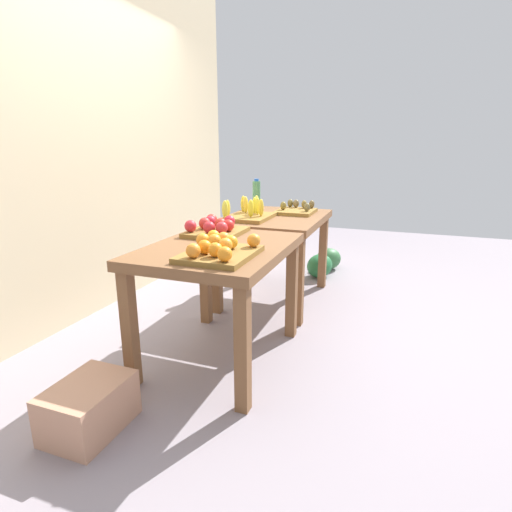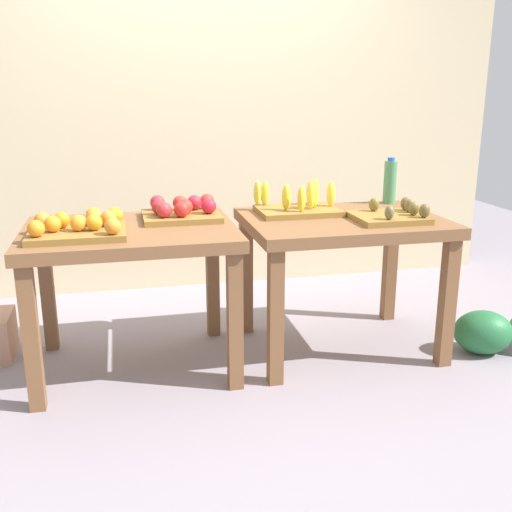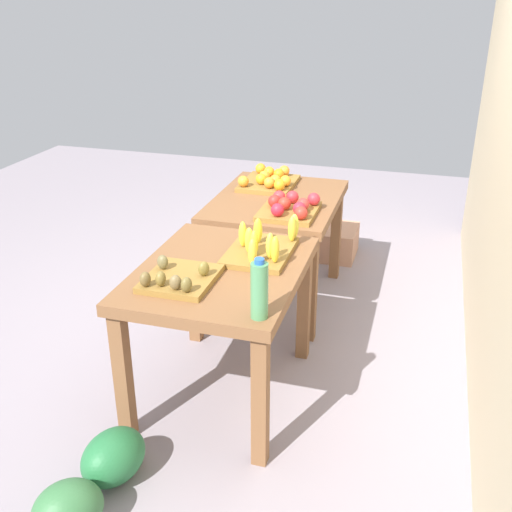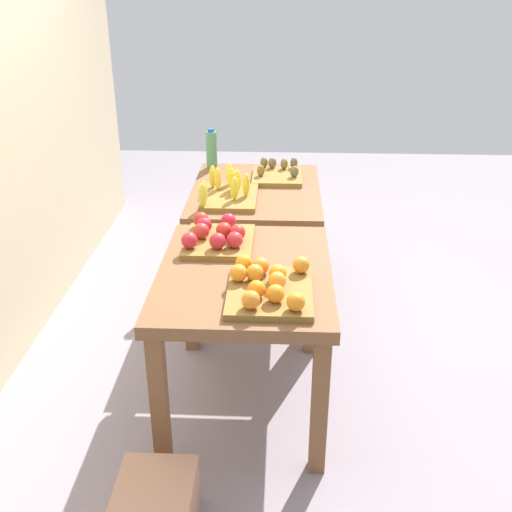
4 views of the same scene
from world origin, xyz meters
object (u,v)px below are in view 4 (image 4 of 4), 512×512
at_px(orange_bin, 268,286).
at_px(water_bottle, 212,150).
at_px(banana_crate, 228,192).
at_px(apple_bin, 217,236).
at_px(display_table_left, 245,290).
at_px(kiwi_bin, 277,174).
at_px(display_table_right, 256,205).
at_px(watermelon_pile, 295,227).

height_order(orange_bin, water_bottle, water_bottle).
xyz_separation_m(orange_bin, banana_crate, (1.15, 0.27, 0.01)).
height_order(apple_bin, banana_crate, banana_crate).
xyz_separation_m(display_table_left, kiwi_bin, (1.34, -0.13, 0.14)).
relative_size(display_table_right, banana_crate, 2.33).
height_order(orange_bin, kiwi_bin, orange_bin).
bearing_deg(apple_bin, banana_crate, 0.26).
xyz_separation_m(orange_bin, apple_bin, (0.51, 0.27, 0.00)).
bearing_deg(kiwi_bin, display_table_right, 148.94).
distance_m(water_bottle, watermelon_pile, 1.08).
bearing_deg(display_table_left, kiwi_bin, -5.62).
bearing_deg(water_bottle, display_table_left, -168.18).
bearing_deg(display_table_left, orange_bin, -153.76).
bearing_deg(apple_bin, water_bottle, 7.48).
height_order(kiwi_bin, watermelon_pile, kiwi_bin).
distance_m(banana_crate, kiwi_bin, 0.51).
relative_size(orange_bin, banana_crate, 0.99).
relative_size(display_table_left, apple_bin, 2.57).
distance_m(orange_bin, water_bottle, 1.82).
bearing_deg(watermelon_pile, apple_bin, 166.05).
bearing_deg(display_table_left, watermelon_pile, -7.79).
bearing_deg(display_table_right, watermelon_pile, -17.17).
bearing_deg(banana_crate, orange_bin, -166.66).
bearing_deg(display_table_left, display_table_right, 0.00).
xyz_separation_m(water_bottle, watermelon_pile, (0.47, -0.60, -0.76)).
relative_size(display_table_right, orange_bin, 2.36).
bearing_deg(apple_bin, display_table_left, -150.48).
relative_size(display_table_right, watermelon_pile, 1.51).
xyz_separation_m(kiwi_bin, watermelon_pile, (0.67, -0.14, -0.66)).
relative_size(orange_bin, apple_bin, 1.09).
bearing_deg(display_table_right, apple_bin, 169.54).
distance_m(orange_bin, banana_crate, 1.18).
relative_size(kiwi_bin, water_bottle, 1.32).
height_order(display_table_right, watermelon_pile, display_table_right).
distance_m(banana_crate, water_bottle, 0.64).
bearing_deg(banana_crate, display_table_left, -170.19).
xyz_separation_m(apple_bin, watermelon_pile, (1.74, -0.43, -0.68)).
bearing_deg(watermelon_pile, display_table_right, 162.83).
xyz_separation_m(display_table_right, water_bottle, (0.42, 0.32, 0.24)).
xyz_separation_m(banana_crate, kiwi_bin, (0.42, -0.29, -0.02)).
xyz_separation_m(display_table_right, banana_crate, (-0.20, 0.16, 0.16)).
relative_size(orange_bin, watermelon_pile, 0.64).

